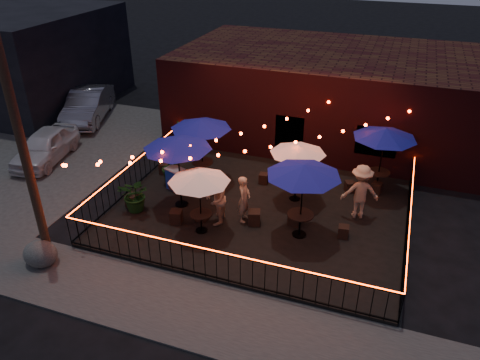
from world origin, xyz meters
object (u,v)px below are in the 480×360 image
object	(u,v)px
cafe_table_1	(201,125)
cafe_table_5	(385,134)
cooler	(175,178)
utility_pole	(21,139)
cafe_table_2	(199,178)
cafe_table_0	(177,144)
cafe_table_3	(298,150)
boulder	(40,254)
cafe_table_4	(304,171)

from	to	relation	value
cafe_table_1	cafe_table_5	world-z (taller)	cafe_table_1
cafe_table_5	cooler	xyz separation A→B (m)	(-7.26, -2.50, -1.88)
utility_pole	cafe_table_2	distance (m)	5.16
cafe_table_0	cafe_table_1	bearing A→B (deg)	90.51
utility_pole	cafe_table_1	xyz separation A→B (m)	(2.63, 5.93, -1.52)
utility_pole	cafe_table_3	bearing A→B (deg)	41.58
utility_pole	cafe_table_1	bearing A→B (deg)	66.07
boulder	cafe_table_5	bearing A→B (deg)	40.32
cafe_table_0	boulder	size ratio (longest dim) A/B	3.05
cafe_table_0	cafe_table_4	bearing A→B (deg)	-5.00
cafe_table_4	boulder	xyz separation A→B (m)	(-7.06, -3.92, -2.14)
cafe_table_0	cafe_table_3	world-z (taller)	cafe_table_0
utility_pole	cafe_table_5	xyz separation A→B (m)	(9.20, 7.40, -1.53)
cafe_table_5	cafe_table_2	bearing A→B (deg)	-137.76
cafe_table_4	cafe_table_5	world-z (taller)	cafe_table_4
boulder	cooler	bearing A→B (deg)	70.22
boulder	cafe_table_2	bearing A→B (deg)	37.62
cafe_table_5	cafe_table_1	bearing A→B (deg)	-167.41
cafe_table_5	cooler	bearing A→B (deg)	-161.00
cafe_table_1	boulder	distance (m)	7.13
utility_pole	boulder	size ratio (longest dim) A/B	8.23
cafe_table_0	cafe_table_1	size ratio (longest dim) A/B	1.05
cafe_table_1	cooler	xyz separation A→B (m)	(-0.69, -1.03, -1.89)
cafe_table_2	cafe_table_5	xyz separation A→B (m)	(5.20, 4.72, 0.32)
cafe_table_1	boulder	size ratio (longest dim) A/B	2.89
utility_pole	cafe_table_4	world-z (taller)	utility_pole
cafe_table_0	cafe_table_4	xyz separation A→B (m)	(4.46, -0.39, -0.02)
cafe_table_1	cafe_table_2	xyz separation A→B (m)	(1.37, -3.25, -0.33)
utility_pole	cafe_table_4	bearing A→B (deg)	26.57
cafe_table_2	cafe_table_5	size ratio (longest dim) A/B	0.95
cafe_table_0	cooler	world-z (taller)	cafe_table_0
cafe_table_5	cooler	distance (m)	7.90
utility_pole	cafe_table_1	world-z (taller)	utility_pole
cafe_table_2	cooler	bearing A→B (deg)	132.83
cafe_table_2	boulder	distance (m)	5.30
utility_pole	cafe_table_4	xyz separation A→B (m)	(7.11, 3.56, -1.48)
cafe_table_3	cooler	size ratio (longest dim) A/B	2.53
cooler	boulder	size ratio (longest dim) A/B	0.90
cafe_table_1	cafe_table_2	world-z (taller)	cafe_table_1
cafe_table_2	cafe_table_5	distance (m)	7.03
utility_pole	cafe_table_3	world-z (taller)	utility_pole
cafe_table_2	cafe_table_4	world-z (taller)	cafe_table_4
cooler	cafe_table_5	bearing A→B (deg)	38.86
cafe_table_0	boulder	distance (m)	5.48
utility_pole	cafe_table_5	distance (m)	11.91
utility_pole	cooler	bearing A→B (deg)	68.39
utility_pole	cafe_table_2	xyz separation A→B (m)	(4.00, 2.68, -1.85)
cafe_table_0	boulder	bearing A→B (deg)	-121.12
cafe_table_3	cooler	world-z (taller)	cafe_table_3
cafe_table_1	cooler	world-z (taller)	cafe_table_1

